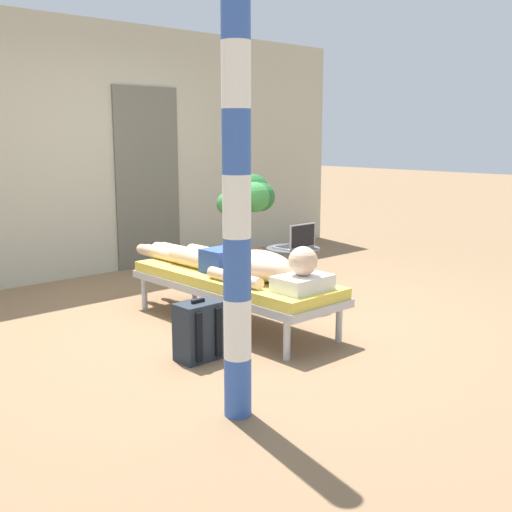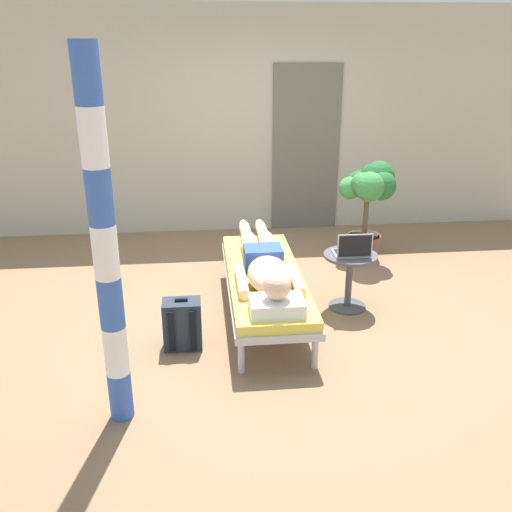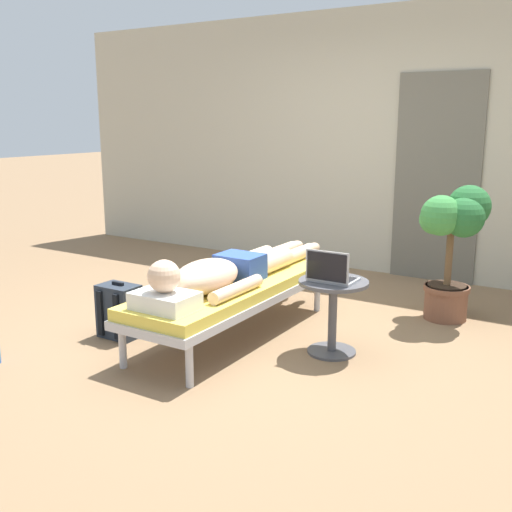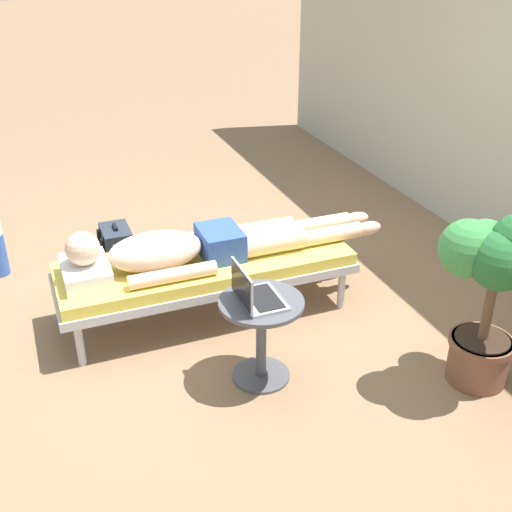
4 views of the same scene
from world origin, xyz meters
name	(u,v)px [view 2 (image 2 of 4)]	position (x,y,z in m)	size (l,w,h in m)	color
ground_plane	(275,310)	(0.00, 0.00, 0.00)	(40.00, 40.00, 0.00)	#846647
house_wall_back	(241,122)	(-0.11, 2.45, 1.35)	(7.60, 0.20, 2.70)	#B2AD99
house_door_panel	(306,149)	(0.69, 2.34, 1.02)	(0.84, 0.03, 2.04)	#625F54
lounge_chair	(264,280)	(-0.11, -0.08, 0.35)	(0.65, 1.96, 0.42)	#B7B7BC
person_reclining	(266,266)	(-0.11, -0.17, 0.52)	(0.53, 2.17, 0.32)	white
side_table	(349,271)	(0.67, 0.00, 0.36)	(0.48, 0.48, 0.52)	#4C4C51
laptop	(352,250)	(0.67, -0.05, 0.58)	(0.31, 0.24, 0.23)	#A5A8AD
backpack	(183,324)	(-0.82, -0.54, 0.20)	(0.30, 0.26, 0.42)	#262D38
potted_plant	(369,195)	(1.16, 1.15, 0.74)	(0.57, 0.62, 1.10)	brown
porch_post	(105,252)	(-1.20, -1.39, 1.15)	(0.15, 0.15, 2.30)	#3359B2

